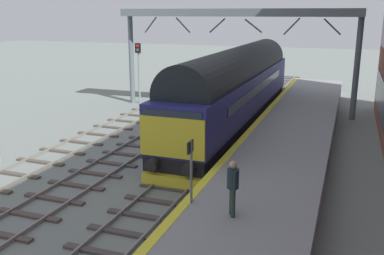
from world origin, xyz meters
TOP-DOWN VIEW (x-y plane):
  - ground_plane at (0.00, 0.00)m, footprint 140.00×140.00m
  - track_main at (0.00, 0.00)m, footprint 2.50×60.00m
  - track_adjacent_west at (-3.59, -0.00)m, footprint 2.50×60.00m
  - track_adjacent_far_west at (-6.74, 0.00)m, footprint 2.50×60.00m
  - station_platform at (3.60, 0.00)m, footprint 4.00×44.00m
  - diesel_locomotive at (0.00, 7.52)m, footprint 2.74×19.87m
  - signal_post_far at (-8.57, 12.03)m, footprint 0.44×0.22m
  - platform_number_sign at (1.89, -5.27)m, footprint 0.10×0.44m
  - waiting_passenger at (3.31, -5.71)m, footprint 0.46×0.46m
  - overhead_footbridge at (-1.32, 12.01)m, footprint 16.04×2.00m

SIDE VIEW (x-z plane):
  - ground_plane at x=0.00m, z-range 0.00..0.00m
  - track_main at x=0.00m, z-range -0.02..0.13m
  - track_adjacent_west at x=-3.59m, z-range -0.02..0.13m
  - track_adjacent_far_west at x=-6.74m, z-range -0.02..0.13m
  - station_platform at x=3.60m, z-range 0.00..1.01m
  - waiting_passenger at x=3.31m, z-range 1.17..2.81m
  - platform_number_sign at x=1.89m, z-range 1.33..3.27m
  - diesel_locomotive at x=0.00m, z-range 0.15..4.83m
  - signal_post_far at x=-8.57m, z-range 0.55..5.00m
  - overhead_footbridge at x=-1.32m, z-range 2.85..9.70m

